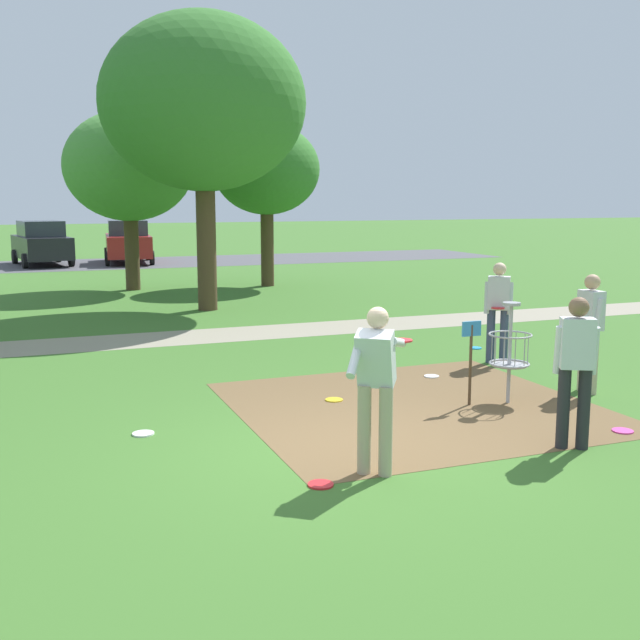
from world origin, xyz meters
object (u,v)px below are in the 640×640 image
(player_throwing, at_px, (376,379))
(tree_mid_center, at_px, (129,167))
(disc_golf_basket, at_px, (506,349))
(frisbee_scattered_a, at_px, (334,400))
(frisbee_near_basket, at_px, (432,376))
(frisbee_by_tee, at_px, (476,348))
(frisbee_mid_grass, at_px, (321,485))
(tree_mid_left, at_px, (266,170))
(frisbee_far_right, at_px, (143,434))
(player_waiting_right, at_px, (498,307))
(parked_car_center_left, at_px, (41,243))
(parked_car_center_right, at_px, (128,242))
(player_waiting_left, at_px, (590,326))
(player_foreground_watching, at_px, (576,364))
(tree_near_right, at_px, (203,104))
(frisbee_far_left, at_px, (623,431))

(player_throwing, relative_size, tree_mid_center, 0.32)
(disc_golf_basket, xyz_separation_m, frisbee_scattered_a, (-2.11, 0.96, -0.74))
(frisbee_near_basket, bearing_deg, disc_golf_basket, -85.02)
(frisbee_by_tee, height_order, frisbee_mid_grass, same)
(player_throwing, xyz_separation_m, frisbee_by_tee, (4.56, 5.26, -0.98))
(tree_mid_left, bearing_deg, frisbee_far_right, -112.78)
(player_waiting_right, relative_size, parked_car_center_left, 0.39)
(player_waiting_right, bearing_deg, parked_car_center_right, 97.82)
(disc_golf_basket, height_order, frisbee_near_basket, disc_golf_basket)
(frisbee_far_right, relative_size, parked_car_center_left, 0.06)
(player_throwing, relative_size, frisbee_near_basket, 7.26)
(disc_golf_basket, relative_size, frisbee_near_basket, 5.90)
(parked_car_center_left, bearing_deg, frisbee_scattered_a, -82.64)
(frisbee_far_right, relative_size, tree_mid_center, 0.05)
(disc_golf_basket, relative_size, frisbee_by_tee, 6.28)
(frisbee_far_right, distance_m, tree_mid_left, 15.99)
(player_throwing, height_order, player_waiting_left, same)
(frisbee_far_right, height_order, tree_mid_left, tree_mid_left)
(player_foreground_watching, distance_m, parked_car_center_left, 27.80)
(tree_mid_left, distance_m, tree_mid_center, 4.18)
(disc_golf_basket, height_order, player_waiting_right, player_waiting_right)
(tree_near_right, distance_m, parked_car_center_right, 15.60)
(frisbee_by_tee, height_order, frisbee_far_right, same)
(player_foreground_watching, xyz_separation_m, frisbee_scattered_a, (-1.71, 2.85, -0.96))
(disc_golf_basket, height_order, parked_car_center_left, parked_car_center_left)
(frisbee_scattered_a, bearing_deg, tree_mid_left, 76.37)
(frisbee_far_left, relative_size, tree_mid_center, 0.05)
(disc_golf_basket, bearing_deg, frisbee_near_basket, 94.98)
(player_foreground_watching, bearing_deg, frisbee_far_left, 15.63)
(frisbee_mid_grass, height_order, frisbee_far_left, same)
(frisbee_scattered_a, distance_m, tree_mid_center, 14.72)
(frisbee_far_left, distance_m, parked_car_center_right, 26.98)
(frisbee_far_right, relative_size, frisbee_scattered_a, 1.05)
(player_waiting_right, height_order, frisbee_far_left, player_waiting_right)
(player_foreground_watching, relative_size, tree_near_right, 0.24)
(frisbee_scattered_a, bearing_deg, frisbee_mid_grass, -114.62)
(frisbee_near_basket, height_order, tree_mid_left, tree_mid_left)
(frisbee_near_basket, bearing_deg, player_waiting_left, -45.63)
(frisbee_far_left, bearing_deg, frisbee_by_tee, 76.90)
(player_waiting_right, relative_size, frisbee_by_tee, 7.72)
(frisbee_scattered_a, bearing_deg, parked_car_center_right, 89.20)
(parked_car_center_left, bearing_deg, player_foreground_watching, -79.90)
(disc_golf_basket, relative_size, frisbee_far_left, 5.56)
(frisbee_near_basket, height_order, frisbee_by_tee, same)
(disc_golf_basket, height_order, tree_near_right, tree_near_right)
(frisbee_near_basket, bearing_deg, tree_mid_left, 83.98)
(frisbee_mid_grass, bearing_deg, parked_car_center_left, 93.85)
(player_waiting_right, height_order, parked_car_center_right, parked_car_center_right)
(tree_mid_left, height_order, tree_mid_center, tree_mid_center)
(player_waiting_left, bearing_deg, frisbee_near_basket, 134.37)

